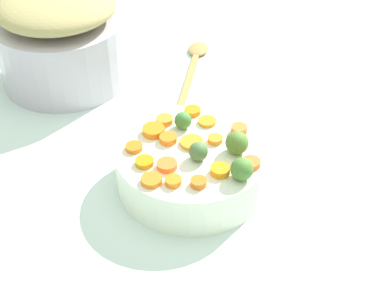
{
  "coord_description": "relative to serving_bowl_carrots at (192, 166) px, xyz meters",
  "views": [
    {
      "loc": [
        0.62,
        0.29,
        0.66
      ],
      "look_at": [
        -0.01,
        0.01,
        0.1
      ],
      "focal_mm": 53.3,
      "sensor_mm": 36.0,
      "label": 1
    }
  ],
  "objects": [
    {
      "name": "tabletop",
      "position": [
        0.01,
        -0.01,
        -0.05
      ],
      "size": [
        2.4,
        2.4,
        0.02
      ],
      "primitive_type": "cube",
      "color": "silver",
      "rests_on": "ground"
    },
    {
      "name": "serving_bowl_carrots",
      "position": [
        0.0,
        0.0,
        0.0
      ],
      "size": [
        0.24,
        0.24,
        0.07
      ],
      "primitive_type": "cylinder",
      "color": "white",
      "rests_on": "tabletop"
    },
    {
      "name": "metal_pot",
      "position": [
        -0.18,
        -0.37,
        0.03
      ],
      "size": [
        0.25,
        0.25,
        0.13
      ],
      "primitive_type": "cylinder",
      "color": "#BBB0C0",
      "rests_on": "tabletop"
    },
    {
      "name": "stuffing_mound",
      "position": [
        -0.18,
        -0.37,
        0.13
      ],
      "size": [
        0.23,
        0.23,
        0.06
      ],
      "primitive_type": "ellipsoid",
      "color": "tan",
      "rests_on": "metal_pot"
    },
    {
      "name": "carrot_slice_0",
      "position": [
        0.08,
        0.01,
        0.04
      ],
      "size": [
        0.04,
        0.04,
        0.01
      ],
      "primitive_type": "cylinder",
      "rotation": [
        0.0,
        0.0,
        3.88
      ],
      "color": "orange",
      "rests_on": "serving_bowl_carrots"
    },
    {
      "name": "carrot_slice_1",
      "position": [
        0.03,
        0.06,
        0.04
      ],
      "size": [
        0.04,
        0.04,
        0.01
      ],
      "primitive_type": "cylinder",
      "rotation": [
        0.0,
        0.0,
        1.23
      ],
      "color": "orange",
      "rests_on": "serving_bowl_carrots"
    },
    {
      "name": "carrot_slice_2",
      "position": [
        0.09,
        -0.02,
        0.04
      ],
      "size": [
        0.04,
        0.04,
        0.01
      ],
      "primitive_type": "cylinder",
      "rotation": [
        0.0,
        0.0,
        3.76
      ],
      "color": "orange",
      "rests_on": "serving_bowl_carrots"
    },
    {
      "name": "carrot_slice_3",
      "position": [
        -0.09,
        -0.04,
        0.04
      ],
      "size": [
        0.04,
        0.04,
        0.01
      ],
      "primitive_type": "cylinder",
      "rotation": [
        0.0,
        0.0,
        0.4
      ],
      "color": "orange",
      "rests_on": "serving_bowl_carrots"
    },
    {
      "name": "carrot_slice_4",
      "position": [
        -0.04,
        -0.07,
        0.04
      ],
      "size": [
        0.03,
        0.03,
        0.01
      ],
      "primitive_type": "cylinder",
      "rotation": [
        0.0,
        0.0,
        3.29
      ],
      "color": "orange",
      "rests_on": "serving_bowl_carrots"
    },
    {
      "name": "carrot_slice_5",
      "position": [
        0.07,
        0.04,
        0.04
      ],
      "size": [
        0.03,
        0.03,
        0.01
      ],
      "primitive_type": "cylinder",
      "rotation": [
        0.0,
        0.0,
        0.98
      ],
      "color": "orange",
      "rests_on": "serving_bowl_carrots"
    },
    {
      "name": "carrot_slice_6",
      "position": [
        -0.0,
        -0.04,
        0.04
      ],
      "size": [
        0.04,
        0.04,
        0.01
      ],
      "primitive_type": "cylinder",
      "rotation": [
        0.0,
        0.0,
        2.06
      ],
      "color": "orange",
      "rests_on": "serving_bowl_carrots"
    },
    {
      "name": "carrot_slice_7",
      "position": [
        -0.01,
        -0.0,
        0.04
      ],
      "size": [
        0.05,
        0.05,
        0.01
      ],
      "primitive_type": "cylinder",
      "rotation": [
        0.0,
        0.0,
        5.96
      ],
      "color": "orange",
      "rests_on": "serving_bowl_carrots"
    },
    {
      "name": "carrot_slice_8",
      "position": [
        -0.03,
        0.03,
        0.04
      ],
      "size": [
        0.03,
        0.03,
        0.01
      ],
      "primitive_type": "cylinder",
      "rotation": [
        0.0,
        0.0,
        3.31
      ],
      "color": "orange",
      "rests_on": "serving_bowl_carrots"
    },
    {
      "name": "carrot_slice_9",
      "position": [
        0.04,
        -0.08,
        0.04
      ],
      "size": [
        0.03,
        0.03,
        0.01
      ],
      "primitive_type": "cylinder",
      "rotation": [
        0.0,
        0.0,
        1.51
      ],
      "color": "orange",
      "rests_on": "serving_bowl_carrots"
    },
    {
      "name": "carrot_slice_10",
      "position": [
        -0.01,
        -0.07,
        0.04
      ],
      "size": [
        0.05,
        0.05,
        0.01
      ],
      "primitive_type": "cylinder",
      "rotation": [
        0.0,
        0.0,
        3.62
      ],
      "color": "orange",
      "rests_on": "serving_bowl_carrots"
    },
    {
      "name": "carrot_slice_11",
      "position": [
        -0.0,
        0.1,
        0.04
      ],
      "size": [
        0.04,
        0.04,
        0.01
      ],
      "primitive_type": "cylinder",
      "rotation": [
        0.0,
        0.0,
        0.88
      ],
      "color": "orange",
      "rests_on": "serving_bowl_carrots"
    },
    {
      "name": "carrot_slice_12",
      "position": [
        0.06,
        -0.02,
        0.04
      ],
      "size": [
        0.04,
        0.04,
        0.01
      ],
      "primitive_type": "cylinder",
      "rotation": [
        0.0,
        0.0,
        6.13
      ],
      "color": "orange",
      "rests_on": "serving_bowl_carrots"
    },
    {
      "name": "carrot_slice_13",
      "position": [
        -0.07,
        -0.0,
        0.04
      ],
      "size": [
        0.04,
        0.04,
        0.01
      ],
      "primitive_type": "cylinder",
      "rotation": [
        0.0,
        0.0,
        5.44
      ],
      "color": "orange",
      "rests_on": "serving_bowl_carrots"
    },
    {
      "name": "carrot_slice_14",
      "position": [
        -0.07,
        0.05,
        0.04
      ],
      "size": [
        0.03,
        0.03,
        0.01
      ],
      "primitive_type": "cylinder",
      "rotation": [
        0.0,
        0.0,
        4.98
      ],
      "color": "orange",
      "rests_on": "serving_bowl_carrots"
    },
    {
      "name": "carrot_slice_15",
      "position": [
        0.06,
        -0.05,
        0.04
      ],
      "size": [
        0.04,
        0.04,
        0.01
      ],
      "primitive_type": "cylinder",
      "rotation": [
        0.0,
        0.0,
        5.18
      ],
      "color": "orange",
      "rests_on": "serving_bowl_carrots"
    },
    {
      "name": "brussels_sprout_0",
      "position": [
        -0.02,
        0.07,
        0.05
      ],
      "size": [
        0.04,
        0.04,
        0.04
      ],
      "primitive_type": "sphere",
      "color": "#527A2E",
      "rests_on": "serving_bowl_carrots"
    },
    {
      "name": "brussels_sprout_1",
      "position": [
        -0.05,
        -0.04,
        0.05
      ],
      "size": [
        0.03,
        0.03,
        0.03
      ],
      "primitive_type": "sphere",
      "color": "#447F39",
      "rests_on": "serving_bowl_carrots"
    },
    {
      "name": "brussels_sprout_2",
      "position": [
        0.03,
        0.09,
        0.05
      ],
      "size": [
        0.03,
        0.03,
        0.03
      ],
      "primitive_type": "sphere",
      "color": "#497A31",
      "rests_on": "serving_bowl_carrots"
    },
    {
      "name": "brussels_sprout_3",
      "position": [
        0.02,
        0.02,
        0.05
      ],
      "size": [
        0.03,
        0.03,
        0.03
      ],
      "primitive_type": "sphere",
      "color": "#4B723F",
      "rests_on": "serving_bowl_carrots"
    },
    {
      "name": "wooden_spoon",
      "position": [
        -0.33,
        -0.15,
        -0.03
      ],
      "size": [
        0.32,
        0.11,
        0.01
      ],
      "color": "#A68648",
      "rests_on": "tabletop"
    }
  ]
}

